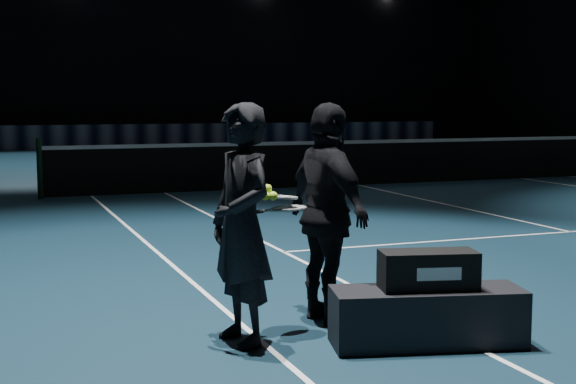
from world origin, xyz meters
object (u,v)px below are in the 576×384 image
object	(u,v)px
tennis_balls	(269,194)
racket_lower	(289,208)
player_bench	(427,317)
player_b	(328,214)
racket_bag	(428,270)
player_a	(242,224)
racket_upper	(281,197)

from	to	relation	value
tennis_balls	racket_lower	bearing A→B (deg)	18.25
player_bench	tennis_balls	bearing A→B (deg)	161.71
player_bench	player_b	bearing A→B (deg)	131.31
racket_bag	tennis_balls	bearing A→B (deg)	161.71
player_a	tennis_balls	world-z (taller)	player_a
racket_lower	tennis_balls	bearing A→B (deg)	178.53
player_b	racket_lower	distance (m)	0.41
player_bench	racket_lower	xyz separation A→B (m)	(-0.80, 0.68, 0.74)
player_a	racket_upper	world-z (taller)	player_a
racket_bag	racket_upper	distance (m)	1.21
racket_bag	player_a	bearing A→B (deg)	170.51
racket_lower	racket_bag	bearing A→B (deg)	-60.19
player_a	player_b	size ratio (longest dim) A/B	1.00
racket_bag	player_a	size ratio (longest dim) A/B	0.39
racket_lower	racket_upper	size ratio (longest dim) A/B	1.00
player_bench	player_a	xyz separation A→B (m)	(-1.22, 0.53, 0.66)
racket_bag	racket_lower	distance (m)	1.12
player_a	player_b	bearing A→B (deg)	97.11
racket_lower	tennis_balls	xyz separation A→B (m)	(-0.19, -0.06, 0.12)
player_b	racket_upper	size ratio (longest dim) A/B	2.55
racket_lower	racket_upper	xyz separation A→B (m)	(-0.06, 0.02, 0.08)
player_a	racket_lower	bearing A→B (deg)	97.11
racket_bag	player_a	xyz separation A→B (m)	(-1.22, 0.53, 0.32)
player_bench	player_b	xyz separation A→B (m)	(-0.42, 0.82, 0.66)
player_a	racket_upper	distance (m)	0.43
player_b	player_bench	bearing A→B (deg)	-161.09
tennis_balls	racket_upper	bearing A→B (deg)	33.29
player_bench	player_b	distance (m)	1.13
player_bench	racket_upper	size ratio (longest dim) A/B	2.01
tennis_balls	player_b	bearing A→B (deg)	19.24
player_a	player_b	distance (m)	0.85
player_bench	tennis_balls	world-z (taller)	tennis_balls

